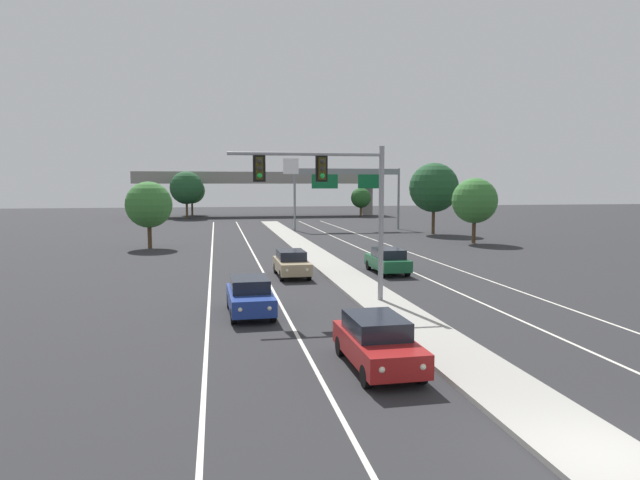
{
  "coord_description": "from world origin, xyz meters",
  "views": [
    {
      "loc": [
        -7.58,
        -9.77,
        5.61
      ],
      "look_at": [
        -3.2,
        14.13,
        3.2
      ],
      "focal_mm": 31.82,
      "sensor_mm": 36.0,
      "label": 1
    }
  ],
  "objects_px": {
    "car_oncoming_blue": "(250,296)",
    "tree_far_left_c": "(149,205)",
    "car_receding_green": "(388,260)",
    "car_oncoming_tan": "(291,263)",
    "tree_far_left_a": "(192,191)",
    "tree_far_left_b": "(186,188)",
    "tree_far_right_b": "(475,201)",
    "car_oncoming_red": "(377,342)",
    "tree_far_right_a": "(434,188)",
    "highway_sign_gantry": "(348,179)",
    "tree_far_right_c": "(361,198)",
    "overhead_signal_mast": "(333,190)"
  },
  "relations": [
    {
      "from": "car_oncoming_red",
      "to": "car_receding_green",
      "type": "relative_size",
      "value": 1.0
    },
    {
      "from": "highway_sign_gantry",
      "to": "car_oncoming_blue",
      "type": "bearing_deg",
      "value": -108.44
    },
    {
      "from": "highway_sign_gantry",
      "to": "tree_far_left_b",
      "type": "xyz_separation_m",
      "value": [
        -20.44,
        26.24,
        -1.18
      ]
    },
    {
      "from": "tree_far_left_a",
      "to": "tree_far_left_c",
      "type": "distance_m",
      "value": 53.25
    },
    {
      "from": "tree_far_right_a",
      "to": "tree_far_left_a",
      "type": "xyz_separation_m",
      "value": [
        -28.14,
        44.47,
        -0.79
      ]
    },
    {
      "from": "tree_far_right_c",
      "to": "tree_far_left_c",
      "type": "distance_m",
      "value": 52.31
    },
    {
      "from": "highway_sign_gantry",
      "to": "tree_far_right_c",
      "type": "height_order",
      "value": "highway_sign_gantry"
    },
    {
      "from": "tree_far_left_a",
      "to": "tree_far_left_b",
      "type": "bearing_deg",
      "value": -92.15
    },
    {
      "from": "highway_sign_gantry",
      "to": "tree_far_right_a",
      "type": "xyz_separation_m",
      "value": [
        8.1,
        -7.51,
        -0.98
      ]
    },
    {
      "from": "car_oncoming_blue",
      "to": "tree_far_left_c",
      "type": "relative_size",
      "value": 0.77
    },
    {
      "from": "car_receding_green",
      "to": "tree_far_left_a",
      "type": "relative_size",
      "value": 0.67
    },
    {
      "from": "car_oncoming_red",
      "to": "car_oncoming_tan",
      "type": "relative_size",
      "value": 1.0
    },
    {
      "from": "car_oncoming_tan",
      "to": "tree_far_right_a",
      "type": "relative_size",
      "value": 0.56
    },
    {
      "from": "tree_far_right_a",
      "to": "tree_far_left_c",
      "type": "bearing_deg",
      "value": -163.55
    },
    {
      "from": "car_oncoming_blue",
      "to": "car_receding_green",
      "type": "xyz_separation_m",
      "value": [
        9.19,
        9.77,
        0.0
      ]
    },
    {
      "from": "car_oncoming_blue",
      "to": "car_oncoming_tan",
      "type": "distance_m",
      "value": 10.12
    },
    {
      "from": "car_oncoming_red",
      "to": "car_receding_green",
      "type": "bearing_deg",
      "value": 71.86
    },
    {
      "from": "car_oncoming_red",
      "to": "tree_far_right_c",
      "type": "height_order",
      "value": "tree_far_right_c"
    },
    {
      "from": "overhead_signal_mast",
      "to": "car_receding_green",
      "type": "xyz_separation_m",
      "value": [
        5.26,
        8.5,
        -4.51
      ]
    },
    {
      "from": "car_oncoming_red",
      "to": "tree_far_right_a",
      "type": "xyz_separation_m",
      "value": [
        19.13,
        43.66,
        4.37
      ]
    },
    {
      "from": "highway_sign_gantry",
      "to": "tree_far_left_c",
      "type": "distance_m",
      "value": 27.1
    },
    {
      "from": "tree_far_right_a",
      "to": "tree_far_left_a",
      "type": "distance_m",
      "value": 52.63
    },
    {
      "from": "overhead_signal_mast",
      "to": "car_oncoming_blue",
      "type": "distance_m",
      "value": 6.11
    },
    {
      "from": "tree_far_left_b",
      "to": "tree_far_right_c",
      "type": "bearing_deg",
      "value": 0.56
    },
    {
      "from": "car_oncoming_blue",
      "to": "car_receding_green",
      "type": "distance_m",
      "value": 13.42
    },
    {
      "from": "car_oncoming_blue",
      "to": "car_oncoming_tan",
      "type": "relative_size",
      "value": 1.01
    },
    {
      "from": "car_receding_green",
      "to": "tree_far_left_c",
      "type": "height_order",
      "value": "tree_far_left_c"
    },
    {
      "from": "car_oncoming_red",
      "to": "tree_far_left_b",
      "type": "height_order",
      "value": "tree_far_left_b"
    },
    {
      "from": "overhead_signal_mast",
      "to": "tree_far_right_c",
      "type": "height_order",
      "value": "overhead_signal_mast"
    },
    {
      "from": "car_oncoming_red",
      "to": "car_oncoming_tan",
      "type": "bearing_deg",
      "value": 91.05
    },
    {
      "from": "car_oncoming_red",
      "to": "highway_sign_gantry",
      "type": "bearing_deg",
      "value": 77.84
    },
    {
      "from": "car_receding_green",
      "to": "tree_far_left_a",
      "type": "height_order",
      "value": "tree_far_left_a"
    },
    {
      "from": "highway_sign_gantry",
      "to": "tree_far_right_b",
      "type": "relative_size",
      "value": 2.15
    },
    {
      "from": "car_oncoming_tan",
      "to": "tree_far_right_b",
      "type": "relative_size",
      "value": 0.73
    },
    {
      "from": "car_oncoming_tan",
      "to": "tree_far_left_b",
      "type": "distance_m",
      "value": 60.68
    },
    {
      "from": "car_oncoming_red",
      "to": "car_oncoming_blue",
      "type": "xyz_separation_m",
      "value": [
        -3.4,
        7.91,
        0.0
      ]
    },
    {
      "from": "car_oncoming_blue",
      "to": "tree_far_left_b",
      "type": "relative_size",
      "value": 0.59
    },
    {
      "from": "tree_far_right_b",
      "to": "highway_sign_gantry",
      "type": "bearing_deg",
      "value": 115.0
    },
    {
      "from": "overhead_signal_mast",
      "to": "tree_far_left_a",
      "type": "distance_m",
      "value": 79.53
    },
    {
      "from": "highway_sign_gantry",
      "to": "car_oncoming_red",
      "type": "bearing_deg",
      "value": -102.16
    },
    {
      "from": "tree_far_left_b",
      "to": "overhead_signal_mast",
      "type": "bearing_deg",
      "value": -81.71
    },
    {
      "from": "car_oncoming_red",
      "to": "car_receding_green",
      "type": "height_order",
      "value": "same"
    },
    {
      "from": "tree_far_right_b",
      "to": "tree_far_right_c",
      "type": "bearing_deg",
      "value": 89.51
    },
    {
      "from": "car_receding_green",
      "to": "tree_far_right_a",
      "type": "bearing_deg",
      "value": 62.83
    },
    {
      "from": "car_oncoming_tan",
      "to": "tree_far_right_b",
      "type": "xyz_separation_m",
      "value": [
        19.52,
        16.07,
        3.21
      ]
    },
    {
      "from": "car_oncoming_blue",
      "to": "tree_far_right_b",
      "type": "bearing_deg",
      "value": 48.69
    },
    {
      "from": "car_receding_green",
      "to": "car_oncoming_tan",
      "type": "bearing_deg",
      "value": -178.78
    },
    {
      "from": "tree_far_right_b",
      "to": "tree_far_left_c",
      "type": "relative_size",
      "value": 1.06
    },
    {
      "from": "highway_sign_gantry",
      "to": "tree_far_left_b",
      "type": "distance_m",
      "value": 33.28
    },
    {
      "from": "car_oncoming_red",
      "to": "car_oncoming_blue",
      "type": "relative_size",
      "value": 1.0
    }
  ]
}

